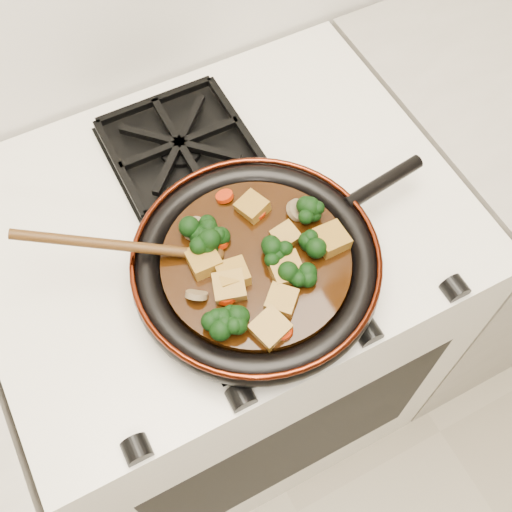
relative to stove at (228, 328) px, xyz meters
name	(u,v)px	position (x,y,z in m)	size (l,w,h in m)	color
stove	(228,328)	(0.00, 0.00, 0.00)	(0.76, 0.60, 0.90)	silver
burner_grate_front	(259,281)	(0.00, -0.14, 0.46)	(0.23, 0.23, 0.03)	black
burner_grate_back	(180,147)	(0.00, 0.14, 0.46)	(0.23, 0.23, 0.03)	black
skillet	(257,264)	(0.00, -0.13, 0.49)	(0.48, 0.36, 0.05)	black
braising_sauce	(256,263)	(0.00, -0.13, 0.50)	(0.27, 0.27, 0.02)	black
tofu_cube_0	(252,207)	(0.03, -0.05, 0.52)	(0.04, 0.04, 0.02)	olive
tofu_cube_1	(282,301)	(0.00, -0.20, 0.52)	(0.04, 0.04, 0.02)	olive
tofu_cube_2	(331,239)	(0.11, -0.15, 0.52)	(0.04, 0.04, 0.02)	olive
tofu_cube_3	(230,287)	(-0.05, -0.15, 0.52)	(0.04, 0.04, 0.02)	olive
tofu_cube_4	(204,261)	(-0.07, -0.10, 0.52)	(0.04, 0.04, 0.02)	olive
tofu_cube_5	(285,236)	(0.05, -0.12, 0.52)	(0.03, 0.03, 0.02)	olive
tofu_cube_6	(286,270)	(0.03, -0.17, 0.52)	(0.04, 0.04, 0.02)	olive
tofu_cube_7	(270,328)	(-0.03, -0.23, 0.52)	(0.04, 0.04, 0.02)	olive
tofu_cube_8	(233,274)	(-0.04, -0.14, 0.52)	(0.04, 0.04, 0.02)	olive
broccoli_floret_0	(200,230)	(-0.05, -0.05, 0.52)	(0.06, 0.06, 0.05)	black
broccoli_floret_1	(275,254)	(0.02, -0.14, 0.52)	(0.06, 0.06, 0.05)	black
broccoli_floret_2	(210,239)	(-0.04, -0.07, 0.52)	(0.06, 0.06, 0.05)	black
broccoli_floret_3	(219,326)	(-0.09, -0.20, 0.52)	(0.06, 0.06, 0.05)	black
broccoli_floret_4	(299,278)	(0.04, -0.19, 0.52)	(0.06, 0.06, 0.05)	black
broccoli_floret_5	(228,325)	(-0.08, -0.20, 0.52)	(0.05, 0.05, 0.05)	black
broccoli_floret_6	(311,248)	(0.08, -0.15, 0.52)	(0.06, 0.06, 0.05)	black
broccoli_floret_7	(311,212)	(0.10, -0.10, 0.52)	(0.06, 0.06, 0.05)	black
broccoli_floret_8	(231,322)	(-0.07, -0.20, 0.52)	(0.06, 0.06, 0.05)	black
broccoli_floret_9	(204,249)	(-0.06, -0.09, 0.52)	(0.06, 0.06, 0.05)	black
carrot_coin_0	(226,296)	(-0.06, -0.16, 0.51)	(0.03, 0.03, 0.01)	#A22004
carrot_coin_1	(256,211)	(0.04, -0.06, 0.51)	(0.03, 0.03, 0.01)	#A22004
carrot_coin_2	(219,242)	(-0.03, -0.08, 0.51)	(0.03, 0.03, 0.01)	#A22004
carrot_coin_3	(225,196)	(0.01, -0.01, 0.51)	(0.03, 0.03, 0.01)	#A22004
carrot_coin_4	(283,330)	(-0.02, -0.24, 0.51)	(0.03, 0.03, 0.01)	#A22004
mushroom_slice_0	(297,210)	(0.09, -0.09, 0.52)	(0.03, 0.03, 0.01)	olive
mushroom_slice_1	(195,229)	(-0.06, -0.05, 0.52)	(0.04, 0.04, 0.01)	olive
mushroom_slice_2	(197,295)	(-0.10, -0.14, 0.52)	(0.03, 0.03, 0.01)	olive
wooden_spoon	(149,249)	(-0.13, -0.06, 0.53)	(0.16, 0.10, 0.26)	#41270E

